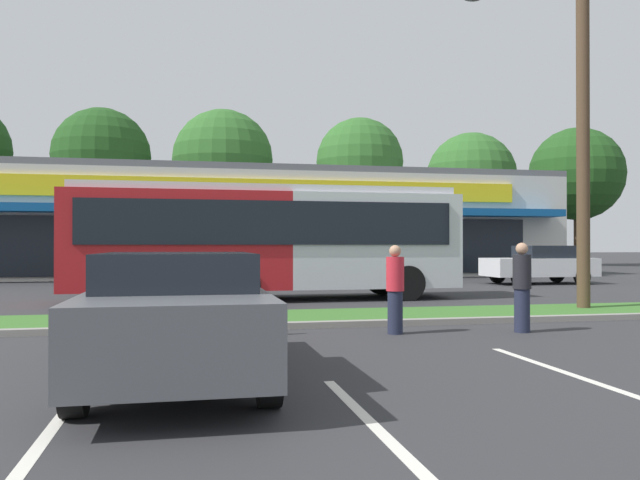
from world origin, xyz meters
TOP-DOWN VIEW (x-y plane):
  - grass_median at (0.00, 14.00)m, footprint 56.00×2.20m
  - curb_lip at (0.00, 12.78)m, footprint 56.00×0.24m
  - parking_stripe_0 at (-5.74, 5.98)m, footprint 0.12×4.80m
  - parking_stripe_1 at (-2.99, 5.69)m, footprint 0.12×4.80m
  - parking_stripe_2 at (0.00, 7.42)m, footprint 0.12×4.80m
  - storefront_building at (-1.27, 35.18)m, footprint 31.31×11.72m
  - tree_left at (-10.01, 42.73)m, footprint 6.08×6.08m
  - tree_mid_left at (-2.28, 45.51)m, footprint 6.98×6.98m
  - tree_mid at (6.73, 42.33)m, footprint 5.89×5.89m
  - tree_mid_right at (15.72, 44.17)m, footprint 6.53×6.53m
  - tree_right at (24.04, 43.69)m, footprint 6.97×6.97m
  - utility_pole at (4.34, 14.20)m, footprint 3.14×2.37m
  - city_bus at (-2.39, 19.09)m, footprint 11.13×2.82m
  - bus_stop_bench at (-4.23, 12.01)m, footprint 1.60×0.45m
  - car_0 at (-4.71, 8.51)m, footprint 2.01×4.76m
  - car_1 at (-0.40, 25.55)m, footprint 4.79×1.89m
  - car_2 at (9.39, 24.30)m, footprint 4.39×2.00m
  - pedestrian_near_bench at (1.35, 11.42)m, footprint 0.33×0.33m
  - pedestrian_far at (-0.98, 11.68)m, footprint 0.32×0.32m

SIDE VIEW (x-z plane):
  - parking_stripe_0 at x=-5.74m, z-range 0.00..0.01m
  - parking_stripe_1 at x=-2.99m, z-range 0.00..0.01m
  - parking_stripe_2 at x=0.00m, z-range 0.00..0.01m
  - grass_median at x=0.00m, z-range 0.00..0.12m
  - curb_lip at x=0.00m, z-range 0.00..0.12m
  - bus_stop_bench at x=-4.23m, z-range 0.03..0.98m
  - car_1 at x=-0.40m, z-range 0.03..1.51m
  - car_0 at x=-4.71m, z-range 0.04..1.54m
  - car_2 at x=9.39m, z-range 0.02..1.57m
  - pedestrian_far at x=-0.98m, z-range 0.00..1.59m
  - pedestrian_near_bench at x=1.35m, z-range 0.00..1.63m
  - city_bus at x=-2.39m, z-range 0.14..3.39m
  - storefront_building at x=-1.27m, z-range 0.00..5.39m
  - utility_pole at x=4.34m, z-range 0.35..10.91m
  - tree_mid_right at x=15.72m, z-range 1.63..11.46m
  - tree_right at x=24.04m, z-range 1.71..12.12m
  - tree_left at x=-10.01m, z-range 2.04..12.25m
  - tree_mid at x=6.73m, z-range 2.12..12.31m
  - tree_mid_left at x=-2.28m, z-range 2.01..13.03m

